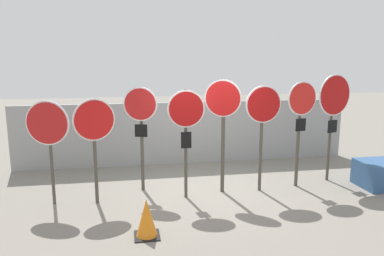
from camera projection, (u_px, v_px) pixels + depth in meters
The scene contains 11 objects.
ground_plane at pixel (203, 191), 8.24m from camera, with size 40.00×40.00×0.00m, color gray.
fence_back at pixel (186, 133), 10.32m from camera, with size 9.19×0.12×1.70m.
stop_sign_0 at pixel (48, 129), 7.21m from camera, with size 0.85×0.26×2.10m.
stop_sign_1 at pixel (94, 128), 7.28m from camera, with size 0.79×0.31×2.13m.
stop_sign_2 at pixel (141, 118), 7.99m from camera, with size 0.71×0.22×2.30m.
stop_sign_3 at pixel (186, 120), 7.56m from camera, with size 0.76×0.12×2.28m.
stop_sign_4 at pixel (223, 114), 7.87m from camera, with size 0.72×0.37×2.46m.
stop_sign_5 at pixel (263, 115), 7.95m from camera, with size 0.80×0.15×2.33m.
stop_sign_6 at pixel (301, 113), 8.24m from camera, with size 0.73×0.21×2.40m.
stop_sign_7 at pixel (334, 103), 8.61m from camera, with size 0.92×0.31×2.53m.
traffic_cone_0 at pixel (147, 218), 6.13m from camera, with size 0.42×0.42×0.65m.
Camera 1 is at (-1.59, -7.67, 2.93)m, focal length 35.00 mm.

